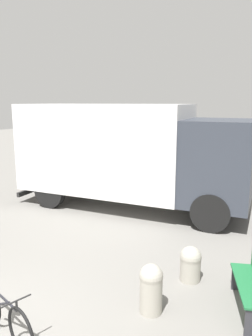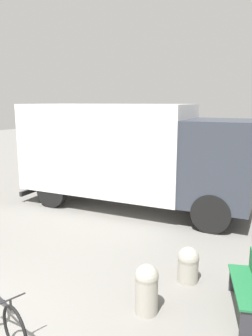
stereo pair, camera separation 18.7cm
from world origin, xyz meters
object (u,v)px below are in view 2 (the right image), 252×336
(park_bench, at_px, (250,287))
(bollard_far_bench, at_px, (188,264))
(bollard_near_bench, at_px, (147,287))
(delivery_truck, at_px, (129,151))

(park_bench, height_order, bollard_far_bench, park_bench)
(bollard_near_bench, distance_m, bollard_far_bench, 1.32)
(bollard_near_bench, xyz_separation_m, bollard_far_bench, (0.28, 1.29, -0.10))
(bollard_near_bench, height_order, bollard_far_bench, bollard_near_bench)
(delivery_truck, xyz_separation_m, bollard_near_bench, (2.98, -4.84, -1.43))
(bollard_far_bench, bearing_deg, park_bench, -21.90)
(park_bench, bearing_deg, bollard_near_bench, 99.64)
(park_bench, height_order, bollard_near_bench, park_bench)
(park_bench, bearing_deg, delivery_truck, 29.46)
(delivery_truck, distance_m, bollard_far_bench, 5.05)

